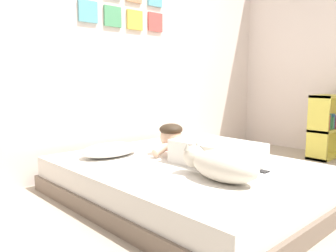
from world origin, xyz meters
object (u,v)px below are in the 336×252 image
(bed, at_px, (186,181))
(bookshelf, at_px, (325,126))
(coffee_cup, at_px, (170,146))
(dog, at_px, (220,165))
(person_lying, at_px, (203,149))
(pillow, at_px, (110,150))
(cell_phone, at_px, (259,170))

(bed, xyz_separation_m, bookshelf, (2.19, -0.16, 0.24))
(coffee_cup, bearing_deg, dog, -114.67)
(person_lying, height_order, coffee_cup, person_lying)
(dog, distance_m, bookshelf, 2.39)
(coffee_cup, relative_size, bookshelf, 0.17)
(bed, bearing_deg, person_lying, -26.08)
(coffee_cup, bearing_deg, person_lying, -103.28)
(person_lying, distance_m, bookshelf, 2.07)
(pillow, relative_size, person_lying, 0.57)
(bed, height_order, person_lying, person_lying)
(person_lying, relative_size, cell_phone, 6.57)
(pillow, bearing_deg, bed, -64.19)
(pillow, distance_m, person_lying, 0.79)
(pillow, distance_m, coffee_cup, 0.56)
(bed, distance_m, pillow, 0.70)
(pillow, distance_m, dog, 1.08)
(bookshelf, bearing_deg, pillow, 162.97)
(bookshelf, bearing_deg, person_lying, 177.31)
(person_lying, relative_size, coffee_cup, 7.36)
(bed, relative_size, person_lying, 2.24)
(pillow, relative_size, coffee_cup, 4.16)
(person_lying, bearing_deg, cell_phone, -79.90)
(bookshelf, bearing_deg, bed, 175.86)
(pillow, height_order, coffee_cup, pillow)
(dog, distance_m, cell_phone, 0.39)
(person_lying, bearing_deg, pillow, 122.14)
(person_lying, xyz_separation_m, coffee_cup, (0.12, 0.50, -0.07))
(bed, bearing_deg, coffee_cup, 60.87)
(person_lying, distance_m, cell_phone, 0.47)
(bed, distance_m, cell_phone, 0.57)
(pillow, relative_size, bookshelf, 0.69)
(bed, height_order, cell_phone, cell_phone)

